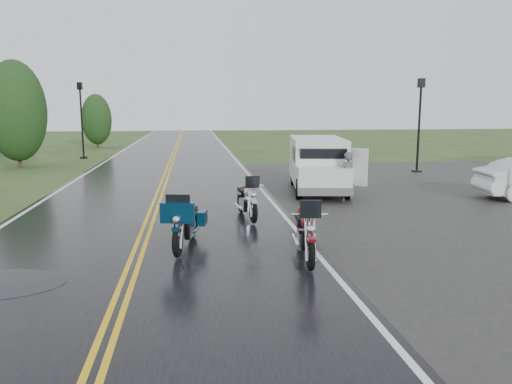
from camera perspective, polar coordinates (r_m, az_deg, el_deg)
ground at (r=10.94m, az=-13.43°, el=-7.23°), size 120.00×120.00×0.00m
road at (r=20.69m, az=-10.59°, el=0.82°), size 8.00×100.00×0.04m
parking_pad at (r=18.53m, az=24.72°, el=-0.93°), size 14.00×24.00×0.03m
motorcycle_red at (r=9.48m, az=6.28°, el=-5.46°), size 1.06×2.32×1.33m
motorcycle_teal at (r=10.39m, az=-8.98°, el=-4.22°), size 1.21×2.33×1.31m
motorcycle_silver at (r=13.26m, az=-0.30°, el=-1.22°), size 1.00×2.20×1.26m
van_white at (r=17.03m, az=5.02°, el=2.49°), size 2.68×5.43×2.05m
person_at_van at (r=16.91m, az=10.34°, el=1.65°), size 0.70×0.59×1.65m
lamp_post_far_left at (r=32.83m, az=-19.30°, el=7.73°), size 0.40×0.40×4.71m
lamp_post_far_right at (r=25.47m, az=18.14°, el=7.24°), size 0.39×0.39×4.56m
tree_left_mid at (r=29.07m, az=-25.67°, el=7.22°), size 3.05×3.05×4.77m
tree_left_far at (r=41.58m, az=-17.73°, el=7.32°), size 2.34×2.34×3.60m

